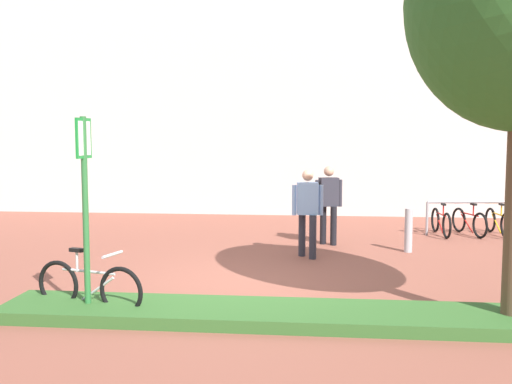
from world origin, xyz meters
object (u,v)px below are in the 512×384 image
object	(u,v)px
bike_at_sign	(89,286)
bollard_steel	(409,230)
person_suited_navy	(329,200)
bike_rack_cluster	(469,221)
parking_sign_post	(85,187)
person_casual_tan	(308,208)

from	to	relation	value
bike_at_sign	bollard_steel	size ratio (longest dim) A/B	1.82
bollard_steel	person_suited_navy	size ratio (longest dim) A/B	0.52
bike_at_sign	bike_rack_cluster	world-z (taller)	bike_at_sign
parking_sign_post	bollard_steel	xyz separation A→B (m)	(4.89, 4.71, -1.25)
bike_at_sign	parking_sign_post	bearing A→B (deg)	-75.47
bollard_steel	person_casual_tan	xyz separation A→B (m)	(-2.05, -0.74, 0.53)
bike_rack_cluster	parking_sign_post	bearing A→B (deg)	-133.81
bike_at_sign	person_suited_navy	size ratio (longest dim) A/B	0.95
parking_sign_post	bike_rack_cluster	distance (m)	9.74
person_casual_tan	person_suited_navy	world-z (taller)	same
bike_at_sign	person_casual_tan	bearing A→B (deg)	53.18
bike_at_sign	person_casual_tan	xyz separation A→B (m)	(2.87, 3.84, 0.63)
bollard_steel	person_suited_navy	world-z (taller)	person_suited_navy
parking_sign_post	person_suited_navy	bearing A→B (deg)	58.64
bike_rack_cluster	bollard_steel	world-z (taller)	bollard_steel
bollard_steel	bike_at_sign	bearing A→B (deg)	-137.10
bollard_steel	parking_sign_post	bearing A→B (deg)	-136.09
bollard_steel	person_suited_navy	xyz separation A→B (m)	(-1.61, 0.68, 0.53)
parking_sign_post	person_casual_tan	xyz separation A→B (m)	(2.84, 3.97, -0.71)
bike_rack_cluster	person_suited_navy	size ratio (longest dim) A/B	1.22
bike_rack_cluster	bike_at_sign	bearing A→B (deg)	-134.51
person_casual_tan	person_suited_navy	xyz separation A→B (m)	(0.44, 1.41, 0.00)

